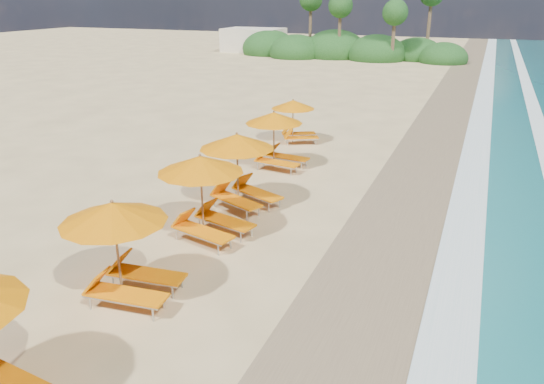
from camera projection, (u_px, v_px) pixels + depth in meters
name	position (u px, v px, depth m)	size (l,w,h in m)	color
ground	(272.00, 228.00, 16.11)	(160.00, 160.00, 0.00)	#DBBA80
wet_sand	(404.00, 251.00, 14.69)	(4.00, 160.00, 0.01)	#8C7853
surf_foam	(508.00, 268.00, 13.73)	(4.00, 160.00, 0.01)	white
station_1	(124.00, 245.00, 11.97)	(2.84, 2.67, 2.48)	olive
station_2	(207.00, 192.00, 15.08)	(3.13, 3.02, 2.53)	olive
station_3	(241.00, 166.00, 17.34)	(3.30, 3.27, 2.54)	olive
station_4	(278.00, 136.00, 21.29)	(2.77, 2.62, 2.38)	olive
station_5	(296.00, 118.00, 25.05)	(2.81, 2.81, 2.12)	olive
treeline	(343.00, 49.00, 58.66)	(25.80, 8.80, 9.74)	#163D14
beach_building	(254.00, 40.00, 64.93)	(7.00, 5.00, 2.80)	beige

